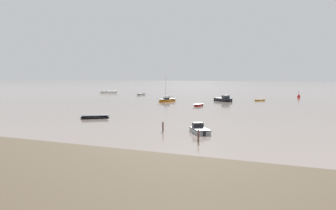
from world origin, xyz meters
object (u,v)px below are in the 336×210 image
Objects in this scene: rowboat_moored_5 at (95,117)px; channel_buoy at (299,96)px; mooring_post_left at (163,126)px; motorboat_moored_0 at (106,92)px; rowboat_moored_2 at (260,100)px; rowboat_moored_4 at (199,105)px; rowboat_moored_1 at (141,94)px; motorboat_moored_4 at (225,100)px; sailboat_moored_0 at (167,100)px; motorboat_moored_1 at (198,130)px; mooring_post_right at (198,136)px.

rowboat_moored_5 is 1.98× the size of channel_buoy.
motorboat_moored_0 is at bearing 128.83° from mooring_post_left.
rowboat_moored_4 is at bearing 23.02° from rowboat_moored_2.
rowboat_moored_4 is at bearing -127.66° from rowboat_moored_1.
rowboat_moored_1 is 1.08× the size of rowboat_moored_4.
motorboat_moored_0 is at bearing -165.10° from motorboat_moored_4.
sailboat_moored_0 is 1.12× the size of motorboat_moored_4.
rowboat_moored_2 is 55.73m from rowboat_moored_5.
rowboat_moored_2 is at bearing 138.88° from motorboat_moored_0.
motorboat_moored_1 is 0.72× the size of motorboat_moored_4.
channel_buoy is (15.59, 25.87, 0.09)m from motorboat_moored_4.
mooring_post_left is (-4.25, -1.10, 0.32)m from motorboat_moored_1.
motorboat_moored_0 is 5.19× the size of mooring_post_left.
motorboat_moored_1 is (5.41, -60.35, 0.12)m from rowboat_moored_2.
rowboat_moored_2 is at bearing -17.74° from rowboat_moored_4.
mooring_post_right is at bearing 49.42° from rowboat_moored_2.
rowboat_moored_4 is at bearing 37.32° from rowboat_moored_5.
sailboat_moored_0 is 5.13× the size of mooring_post_right.
mooring_post_right is at bearing -36.22° from motorboat_moored_4.
mooring_post_right is (15.44, -59.62, 0.24)m from motorboat_moored_4.
channel_buoy is at bearing 85.25° from mooring_post_left.
motorboat_moored_0 is at bearing -179.34° from channel_buoy.
channel_buoy reaches higher than rowboat_moored_5.
mooring_post_right is at bearing -90.10° from channel_buoy.
motorboat_moored_4 reaches higher than mooring_post_left.
motorboat_moored_0 is 68.94m from rowboat_moored_4.
motorboat_moored_4 reaches higher than mooring_post_right.
rowboat_moored_1 is at bearing 121.56° from mooring_post_left.
motorboat_moored_4 is (-7.73, -6.71, 0.23)m from rowboat_moored_2.
channel_buoy reaches higher than motorboat_moored_4.
rowboat_moored_5 is 25.87m from mooring_post_right.
sailboat_moored_0 is at bearing 53.76° from rowboat_moored_4.
motorboat_moored_0 reaches higher than rowboat_moored_1.
mooring_post_left is (9.75, -37.55, 0.40)m from rowboat_moored_4.
rowboat_moored_1 is at bearing 138.83° from motorboat_moored_0.
channel_buoy is at bearing 31.88° from rowboat_moored_5.
motorboat_moored_4 is 30.21m from channel_buoy.
rowboat_moored_2 is (21.21, 13.94, -0.17)m from sailboat_moored_0.
motorboat_moored_0 is 1.63× the size of rowboat_moored_4.
rowboat_moored_5 is at bearing 98.89° from motorboat_moored_0.
mooring_post_right is (22.58, -12.62, 0.41)m from rowboat_moored_5.
sailboat_moored_0 is 52.87m from motorboat_moored_0.
motorboat_moored_4 is 4.60× the size of mooring_post_right.
mooring_post_left is at bearing -66.59° from rowboat_moored_5.
motorboat_moored_1 reaches higher than rowboat_moored_4.
mooring_post_left reaches higher than rowboat_moored_5.
rowboat_moored_1 reaches higher than rowboat_moored_2.
motorboat_moored_0 reaches higher than mooring_post_left.
mooring_post_right is at bearing 164.96° from motorboat_moored_1.
mooring_post_left is at bearing -41.52° from motorboat_moored_4.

